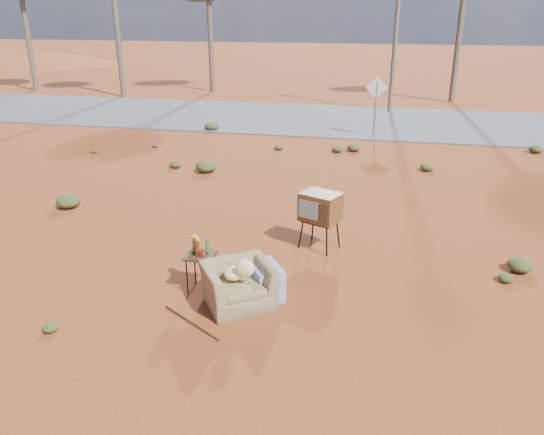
# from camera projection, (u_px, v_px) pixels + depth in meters

# --- Properties ---
(ground) EXTENTS (140.00, 140.00, 0.00)m
(ground) POSITION_uv_depth(u_px,v_px,m) (250.00, 293.00, 8.73)
(ground) COLOR maroon
(ground) RESTS_ON ground
(highway) EXTENTS (140.00, 7.00, 0.04)m
(highway) POSITION_uv_depth(u_px,v_px,m) (340.00, 120.00, 22.36)
(highway) COLOR #565659
(highway) RESTS_ON ground
(dirt_mound) EXTENTS (26.00, 18.00, 2.00)m
(dirt_mound) POSITION_uv_depth(u_px,v_px,m) (14.00, 64.00, 45.69)
(dirt_mound) COLOR brown
(dirt_mound) RESTS_ON ground
(armchair) EXTENTS (1.35, 1.34, 0.92)m
(armchair) POSITION_uv_depth(u_px,v_px,m) (244.00, 278.00, 8.29)
(armchair) COLOR olive
(armchair) RESTS_ON ground
(tv_unit) EXTENTS (0.86, 0.78, 1.13)m
(tv_unit) POSITION_uv_depth(u_px,v_px,m) (320.00, 208.00, 10.08)
(tv_unit) COLOR black
(tv_unit) RESTS_ON ground
(side_table) EXTENTS (0.46, 0.46, 0.92)m
(side_table) POSITION_uv_depth(u_px,v_px,m) (199.00, 253.00, 8.60)
(side_table) COLOR #362413
(side_table) RESTS_ON ground
(rusty_bar) EXTENTS (1.11, 0.73, 0.03)m
(rusty_bar) POSITION_uv_depth(u_px,v_px,m) (191.00, 322.00, 7.88)
(rusty_bar) COLOR #4E2014
(rusty_bar) RESTS_ON ground
(road_sign) EXTENTS (0.78, 0.06, 2.19)m
(road_sign) POSITION_uv_depth(u_px,v_px,m) (376.00, 96.00, 18.79)
(road_sign) COLOR brown
(road_sign) RESTS_ON ground
(utility_pole_center) EXTENTS (1.40, 0.20, 8.00)m
(utility_pole_center) POSITION_uv_depth(u_px,v_px,m) (397.00, 15.00, 22.72)
(utility_pole_center) COLOR brown
(utility_pole_center) RESTS_ON ground
(scrub_patch) EXTENTS (17.49, 8.07, 0.33)m
(scrub_patch) POSITION_uv_depth(u_px,v_px,m) (263.00, 196.00, 12.86)
(scrub_patch) COLOR #424A20
(scrub_patch) RESTS_ON ground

